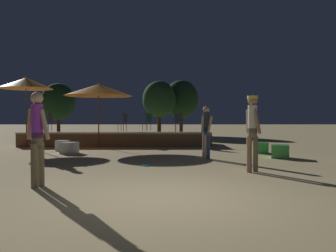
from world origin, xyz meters
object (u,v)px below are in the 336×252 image
(cube_seat_1, at_px, (280,151))
(person_4, at_px, (37,135))
(patio_umbrella_1, at_px, (98,90))
(frisbee_disc, at_px, (146,165))
(cube_seat_2, at_px, (62,145))
(background_tree_2, at_px, (159,99))
(background_tree_0, at_px, (58,102))
(bistro_chair_1, at_px, (179,120))
(person_1, at_px, (206,130))
(bistro_chair_2, at_px, (148,120))
(bistro_chair_3, at_px, (49,120))
(cube_seat_3, at_px, (69,148))
(person_2, at_px, (36,126))
(person_0, at_px, (252,128))
(bistro_chair_0, at_px, (124,120))
(background_tree_1, at_px, (181,99))
(patio_umbrella_0, at_px, (26,83))
(cube_seat_0, at_px, (260,148))

(cube_seat_1, xyz_separation_m, person_4, (-6.21, -4.54, 0.79))
(patio_umbrella_1, distance_m, frisbee_disc, 6.58)
(cube_seat_2, bearing_deg, frisbee_disc, -49.45)
(background_tree_2, bearing_deg, background_tree_0, 161.91)
(cube_seat_2, xyz_separation_m, bistro_chair_1, (4.78, 2.14, 1.01))
(cube_seat_2, xyz_separation_m, person_1, (5.48, -2.76, 0.71))
(bistro_chair_2, distance_m, bistro_chair_3, 4.82)
(cube_seat_2, distance_m, bistro_chair_1, 5.33)
(frisbee_disc, bearing_deg, patio_umbrella_1, 113.69)
(cube_seat_3, distance_m, bistro_chair_3, 4.41)
(background_tree_0, bearing_deg, frisbee_disc, -65.03)
(cube_seat_3, bearing_deg, bistro_chair_3, 119.19)
(person_2, xyz_separation_m, frisbee_disc, (3.86, -2.15, -1.02))
(person_1, height_order, bistro_chair_3, person_1)
(patio_umbrella_1, relative_size, background_tree_0, 0.73)
(person_0, bearing_deg, patio_umbrella_1, 104.84)
(cube_seat_3, height_order, bistro_chair_0, bistro_chair_0)
(bistro_chair_2, bearing_deg, person_1, 69.28)
(patio_umbrella_1, height_order, person_1, patio_umbrella_1)
(background_tree_1, xyz_separation_m, background_tree_2, (-1.67, -1.67, -0.10))
(patio_umbrella_1, bearing_deg, person_4, -86.20)
(patio_umbrella_0, height_order, patio_umbrella_1, patio_umbrella_0)
(cube_seat_1, xyz_separation_m, person_2, (-8.18, 0.36, 0.82))
(frisbee_disc, bearing_deg, cube_seat_1, 22.46)
(patio_umbrella_0, bearing_deg, cube_seat_3, -43.61)
(person_1, relative_size, person_4, 0.94)
(person_0, height_order, bistro_chair_0, person_0)
(bistro_chair_0, xyz_separation_m, bistro_chair_2, (1.15, 0.52, 0.00))
(cube_seat_2, bearing_deg, bistro_chair_2, 46.61)
(cube_seat_0, bearing_deg, bistro_chair_3, 158.42)
(bistro_chair_0, bearing_deg, bistro_chair_2, 136.38)
(person_1, bearing_deg, cube_seat_3, -56.22)
(cube_seat_3, distance_m, background_tree_1, 14.35)
(person_4, xyz_separation_m, background_tree_0, (-6.26, 20.25, 1.61))
(cube_seat_1, distance_m, cube_seat_3, 7.50)
(bistro_chair_0, distance_m, bistro_chair_1, 2.78)
(person_1, bearing_deg, background_tree_1, -126.57)
(cube_seat_2, height_order, background_tree_0, background_tree_0)
(person_4, bearing_deg, person_1, -22.03)
(person_1, distance_m, person_2, 5.74)
(cube_seat_1, height_order, bistro_chair_0, bistro_chair_0)
(patio_umbrella_0, bearing_deg, patio_umbrella_1, -2.92)
(cube_seat_1, distance_m, bistro_chair_1, 5.69)
(patio_umbrella_0, bearing_deg, cube_seat_1, -21.45)
(background_tree_0, bearing_deg, person_2, -74.38)
(bistro_chair_3, relative_size, frisbee_disc, 3.78)
(patio_umbrella_1, relative_size, cube_seat_0, 5.72)
(patio_umbrella_0, distance_m, person_1, 8.88)
(person_4, distance_m, background_tree_0, 21.25)
(patio_umbrella_0, xyz_separation_m, person_2, (1.86, -3.58, -1.83))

